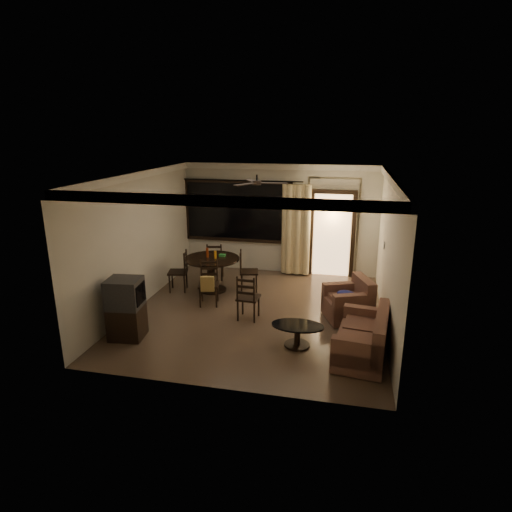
% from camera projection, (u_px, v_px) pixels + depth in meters
% --- Properties ---
extents(ground, '(5.50, 5.50, 0.00)m').
position_uv_depth(ground, '(257.00, 312.00, 8.79)').
color(ground, '#7F6651').
rests_on(ground, ground).
extents(room_shell, '(5.50, 6.70, 5.50)m').
position_uv_depth(room_shell, '(298.00, 210.00, 9.81)').
color(room_shell, beige).
rests_on(room_shell, ground).
extents(dining_table, '(1.26, 1.26, 1.01)m').
position_uv_depth(dining_table, '(212.00, 265.00, 9.84)').
color(dining_table, black).
rests_on(dining_table, ground).
extents(dining_chair_west, '(0.50, 0.50, 0.95)m').
position_uv_depth(dining_chair_west, '(179.00, 279.00, 9.92)').
color(dining_chair_west, black).
rests_on(dining_chair_west, ground).
extents(dining_chair_east, '(0.50, 0.50, 0.95)m').
position_uv_depth(dining_chair_east, '(248.00, 279.00, 9.94)').
color(dining_chair_east, black).
rests_on(dining_chair_east, ground).
extents(dining_chair_south, '(0.50, 0.55, 0.95)m').
position_uv_depth(dining_chair_south, '(209.00, 291.00, 9.10)').
color(dining_chair_south, black).
rests_on(dining_chair_south, ground).
extents(dining_chair_north, '(0.50, 0.50, 0.95)m').
position_uv_depth(dining_chair_north, '(215.00, 268.00, 10.69)').
color(dining_chair_north, black).
rests_on(dining_chair_north, ground).
extents(tv_cabinet, '(0.64, 0.59, 1.11)m').
position_uv_depth(tv_cabinet, '(126.00, 308.00, 7.59)').
color(tv_cabinet, black).
rests_on(tv_cabinet, ground).
extents(sofa, '(0.95, 1.54, 0.78)m').
position_uv_depth(sofa, '(365.00, 340.00, 6.99)').
color(sofa, '#4C2C23').
rests_on(sofa, ground).
extents(armchair, '(1.06, 1.06, 0.82)m').
position_uv_depth(armchair, '(350.00, 303.00, 8.41)').
color(armchair, '#4C2C23').
rests_on(armchair, ground).
extents(coffee_table, '(0.90, 0.54, 0.40)m').
position_uv_depth(coffee_table, '(297.00, 332.00, 7.36)').
color(coffee_table, black).
rests_on(coffee_table, ground).
extents(side_chair, '(0.43, 0.43, 0.93)m').
position_uv_depth(side_chair, '(248.00, 306.00, 8.42)').
color(side_chair, black).
rests_on(side_chair, ground).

